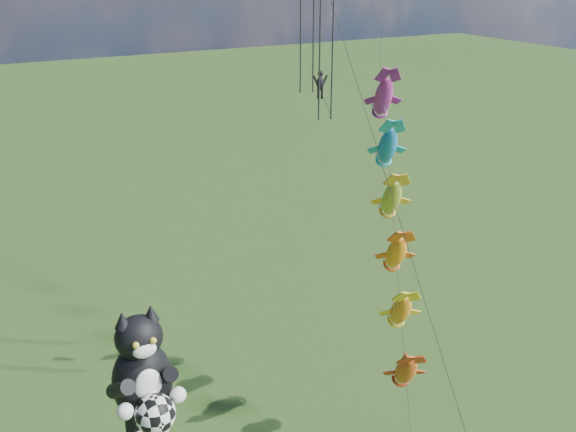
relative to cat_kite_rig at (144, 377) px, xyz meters
name	(u,v)px	position (x,y,z in m)	size (l,w,h in m)	color
cat_kite_rig	(144,377)	(0.00, 0.00, 0.00)	(3.09, 4.32, 11.20)	brown
fish_windsock_rig	(394,226)	(13.66, 1.94, 3.11)	(7.06, 14.42, 19.98)	brown
parafoil_rig	(325,63)	(11.97, 6.06, 10.72)	(1.73, 17.52, 25.22)	brown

